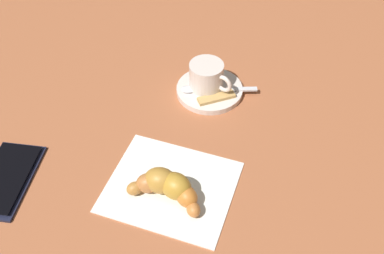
{
  "coord_description": "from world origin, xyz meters",
  "views": [
    {
      "loc": [
        -0.46,
        -0.23,
        0.55
      ],
      "look_at": [
        -0.02,
        0.02,
        0.02
      ],
      "focal_mm": 41.79,
      "sensor_mm": 36.0,
      "label": 1
    }
  ],
  "objects_px": {
    "saucer": "(210,90)",
    "croissant": "(168,187)",
    "cell_phone": "(6,178)",
    "espresso_cup": "(207,76)",
    "napkin": "(171,186)",
    "teaspoon": "(206,89)",
    "sugar_packet": "(216,98)"
  },
  "relations": [
    {
      "from": "teaspoon",
      "to": "napkin",
      "type": "bearing_deg",
      "value": -166.07
    },
    {
      "from": "saucer",
      "to": "croissant",
      "type": "bearing_deg",
      "value": -166.66
    },
    {
      "from": "cell_phone",
      "to": "espresso_cup",
      "type": "bearing_deg",
      "value": -27.07
    },
    {
      "from": "croissant",
      "to": "cell_phone",
      "type": "relative_size",
      "value": 0.78
    },
    {
      "from": "sugar_packet",
      "to": "croissant",
      "type": "xyz_separation_m",
      "value": [
        -0.21,
        -0.03,
        0.01
      ]
    },
    {
      "from": "napkin",
      "to": "croissant",
      "type": "bearing_deg",
      "value": -159.56
    },
    {
      "from": "saucer",
      "to": "napkin",
      "type": "bearing_deg",
      "value": -167.14
    },
    {
      "from": "teaspoon",
      "to": "croissant",
      "type": "bearing_deg",
      "value": -165.63
    },
    {
      "from": "sugar_packet",
      "to": "croissant",
      "type": "height_order",
      "value": "croissant"
    },
    {
      "from": "teaspoon",
      "to": "croissant",
      "type": "distance_m",
      "value": 0.23
    },
    {
      "from": "espresso_cup",
      "to": "croissant",
      "type": "xyz_separation_m",
      "value": [
        -0.23,
        -0.06,
        -0.01
      ]
    },
    {
      "from": "sugar_packet",
      "to": "napkin",
      "type": "height_order",
      "value": "sugar_packet"
    },
    {
      "from": "saucer",
      "to": "napkin",
      "type": "relative_size",
      "value": 0.65
    },
    {
      "from": "cell_phone",
      "to": "teaspoon",
      "type": "bearing_deg",
      "value": -28.27
    },
    {
      "from": "teaspoon",
      "to": "espresso_cup",
      "type": "bearing_deg",
      "value": 23.92
    },
    {
      "from": "teaspoon",
      "to": "croissant",
      "type": "relative_size",
      "value": 1.02
    },
    {
      "from": "napkin",
      "to": "croissant",
      "type": "height_order",
      "value": "croissant"
    },
    {
      "from": "napkin",
      "to": "cell_phone",
      "type": "bearing_deg",
      "value": 116.8
    },
    {
      "from": "napkin",
      "to": "cell_phone",
      "type": "height_order",
      "value": "cell_phone"
    },
    {
      "from": "teaspoon",
      "to": "sugar_packet",
      "type": "distance_m",
      "value": 0.03
    },
    {
      "from": "cell_phone",
      "to": "saucer",
      "type": "bearing_deg",
      "value": -27.85
    },
    {
      "from": "saucer",
      "to": "espresso_cup",
      "type": "relative_size",
      "value": 1.43
    },
    {
      "from": "saucer",
      "to": "napkin",
      "type": "height_order",
      "value": "saucer"
    },
    {
      "from": "croissant",
      "to": "cell_phone",
      "type": "xyz_separation_m",
      "value": [
        -0.1,
        0.23,
        -0.02
      ]
    },
    {
      "from": "croissant",
      "to": "cell_phone",
      "type": "height_order",
      "value": "croissant"
    },
    {
      "from": "sugar_packet",
      "to": "cell_phone",
      "type": "distance_m",
      "value": 0.37
    },
    {
      "from": "sugar_packet",
      "to": "napkin",
      "type": "bearing_deg",
      "value": -131.8
    },
    {
      "from": "saucer",
      "to": "espresso_cup",
      "type": "distance_m",
      "value": 0.03
    },
    {
      "from": "saucer",
      "to": "croissant",
      "type": "xyz_separation_m",
      "value": [
        -0.23,
        -0.05,
        0.02
      ]
    },
    {
      "from": "teaspoon",
      "to": "napkin",
      "type": "height_order",
      "value": "teaspoon"
    },
    {
      "from": "napkin",
      "to": "cell_phone",
      "type": "distance_m",
      "value": 0.25
    },
    {
      "from": "espresso_cup",
      "to": "napkin",
      "type": "relative_size",
      "value": 0.45
    }
  ]
}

